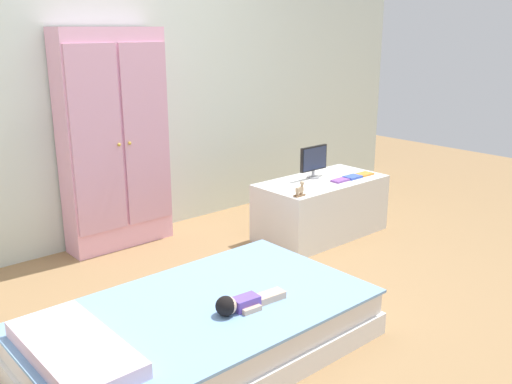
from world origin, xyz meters
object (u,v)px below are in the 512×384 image
doll (238,304)px  book_purple (340,180)px  tv_monitor (314,160)px  book_orange (364,174)px  bed (201,331)px  tv_stand (321,208)px  wardrobe (115,141)px  rocking_horse_toy (300,190)px  book_blue (352,177)px

doll → book_purple: bearing=25.4°
tv_monitor → book_orange: bearing=-29.1°
bed → tv_monitor: (1.69, 0.84, 0.46)m
bed → tv_stand: 1.85m
wardrobe → tv_stand: 1.62m
wardrobe → book_purple: bearing=-35.6°
book_purple → bed: bearing=-160.2°
wardrobe → rocking_horse_toy: wardrobe is taller
bed → wardrobe: (0.42, 1.60, 0.66)m
tv_monitor → book_blue: (0.22, -0.20, -0.13)m
tv_stand → book_blue: book_blue is taller
wardrobe → book_blue: size_ratio=11.61×
book_orange → rocking_horse_toy: bearing=-174.9°
bed → rocking_horse_toy: size_ratio=16.20×
bed → wardrobe: bearing=75.1°
book_blue → bed: bearing=-161.6°
bed → book_orange: bearing=17.2°
wardrobe → tv_stand: (1.26, -0.84, -0.56)m
book_blue → tv_stand: bearing=152.3°
tv_stand → rocking_horse_toy: (-0.43, -0.19, 0.27)m
bed → tv_monitor: tv_monitor is taller
doll → wardrobe: bearing=79.9°
book_orange → doll: bearing=-158.0°
book_purple → wardrobe: bearing=144.4°
rocking_horse_toy → book_blue: size_ratio=0.77×
book_purple → book_blue: (0.15, 0.00, 0.00)m
tv_stand → book_purple: bearing=-56.9°
book_purple → book_orange: bearing=0.0°
doll → tv_stand: bearing=29.8°
book_purple → book_orange: size_ratio=0.98×
bed → doll: doll is taller
bed → book_blue: (1.91, 0.64, 0.33)m
rocking_horse_toy → book_purple: bearing=8.1°
wardrobe → tv_monitor: (1.26, -0.76, -0.20)m
bed → tv_stand: tv_stand is taller
book_purple → book_orange: 0.29m
wardrobe → book_purple: size_ratio=11.69×
book_blue → book_orange: bearing=0.0°
doll → book_purple: size_ratio=2.93×
tv_stand → book_orange: book_orange is taller
bed → doll: bearing=-52.1°
doll → book_blue: book_blue is taller
book_blue → book_orange: book_blue is taller
tv_stand → book_orange: (0.37, -0.12, 0.23)m
bed → doll: 0.25m
bed → book_orange: size_ratio=12.28×
rocking_horse_toy → tv_monitor: bearing=32.9°
rocking_horse_toy → book_orange: 0.80m
doll → book_purple: (1.65, 0.78, 0.16)m
doll → wardrobe: 1.84m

